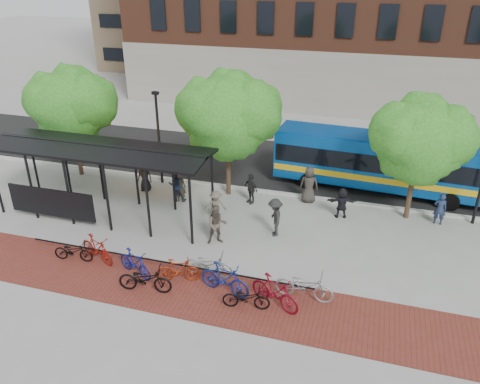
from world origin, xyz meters
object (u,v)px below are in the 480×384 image
(pedestrian_4, at_px, (251,188))
(bike_8, at_px, (246,298))
(bus_shelter, at_px, (98,156))
(bike_5, at_px, (179,270))
(tree_a, at_px, (72,102))
(pedestrian_2, at_px, (177,184))
(tree_b, at_px, (230,112))
(bike_6, at_px, (208,264))
(tree_c, at_px, (422,137))
(pedestrian_0, at_px, (145,176))
(bike_3, at_px, (135,263))
(lamp_post_left, at_px, (159,136))
(pedestrian_5, at_px, (342,203))
(bike_10, at_px, (304,286))
(bike_9, at_px, (275,292))
(pedestrian_1, at_px, (180,187))
(bus, at_px, (381,160))
(pedestrian_3, at_px, (216,206))
(bike_1, at_px, (97,249))
(pedestrian_6, at_px, (309,185))
(pedestrian_9, at_px, (275,217))
(bike_7, at_px, (225,279))
(bike_0, at_px, (73,251))
(pedestrian_8, at_px, (217,225))
(pedestrian_7, at_px, (440,209))

(pedestrian_4, bearing_deg, bike_8, -41.64)
(bus_shelter, xyz_separation_m, bike_5, (5.65, -4.02, -2.50))
(tree_a, bearing_deg, pedestrian_2, -13.11)
(tree_b, xyz_separation_m, bike_6, (1.39, -7.18, -3.94))
(tree_c, relative_size, pedestrian_0, 3.69)
(bike_5, bearing_deg, bike_3, 75.59)
(lamp_post_left, bearing_deg, pedestrian_5, -6.73)
(bus_shelter, bearing_deg, pedestrian_2, 38.59)
(tree_c, relative_size, bike_10, 2.74)
(tree_a, bearing_deg, lamp_post_left, 2.92)
(bike_9, distance_m, pedestrian_1, 9.24)
(bus, distance_m, pedestrian_3, 9.30)
(bike_6, bearing_deg, bike_1, 92.37)
(tree_a, relative_size, tree_b, 0.96)
(bike_1, bearing_deg, bus_shelter, 48.88)
(pedestrian_6, height_order, pedestrian_9, pedestrian_6)
(bike_5, distance_m, bike_8, 3.01)
(bike_7, bearing_deg, tree_b, 29.17)
(pedestrian_0, distance_m, pedestrian_1, 2.46)
(tree_b, relative_size, pedestrian_2, 3.58)
(tree_a, distance_m, pedestrian_2, 7.59)
(tree_b, distance_m, pedestrian_0, 5.89)
(bike_3, height_order, bike_7, bike_7)
(pedestrian_4, bearing_deg, pedestrian_3, -81.18)
(bike_8, bearing_deg, pedestrian_5, -27.15)
(bike_3, xyz_separation_m, pedestrian_4, (2.66, 7.28, 0.24))
(pedestrian_9, bearing_deg, pedestrian_3, -119.37)
(bike_7, xyz_separation_m, pedestrian_1, (-4.50, 6.41, 0.19))
(tree_b, bearing_deg, tree_a, -180.00)
(bike_0, distance_m, bike_5, 4.70)
(bus, bearing_deg, bike_9, -102.46)
(pedestrian_4, bearing_deg, tree_a, -149.83)
(pedestrian_5, bearing_deg, bike_5, 38.88)
(bike_8, relative_size, pedestrian_8, 0.94)
(pedestrian_0, distance_m, pedestrian_4, 5.83)
(bike_5, xyz_separation_m, pedestrian_4, (0.88, 7.15, 0.29))
(tree_a, height_order, bike_10, tree_a)
(pedestrian_5, bearing_deg, pedestrian_1, -8.05)
(lamp_post_left, height_order, bike_9, lamp_post_left)
(pedestrian_2, distance_m, pedestrian_7, 12.74)
(bike_3, xyz_separation_m, pedestrian_2, (-1.01, 6.43, 0.35))
(bike_6, xyz_separation_m, pedestrian_0, (-5.91, 6.27, 0.29))
(bike_6, height_order, pedestrian_2, pedestrian_2)
(bike_0, relative_size, bike_3, 0.91)
(bike_3, distance_m, bike_8, 4.74)
(bike_0, height_order, pedestrian_2, pedestrian_2)
(bike_8, distance_m, pedestrian_1, 8.92)
(pedestrian_7, bearing_deg, pedestrian_9, 25.72)
(bike_0, distance_m, pedestrian_4, 9.03)
(tree_b, xyz_separation_m, bike_8, (3.33, -8.63, -4.01))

